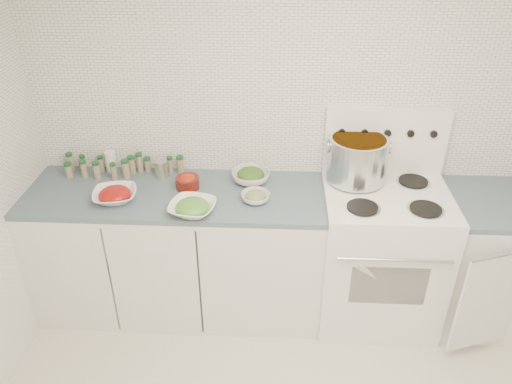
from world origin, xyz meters
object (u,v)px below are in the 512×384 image
stock_pot (357,157)px  bowl_snowpea (192,207)px  bowl_tomato (115,195)px  stove (379,251)px

stock_pot → bowl_snowpea: size_ratio=1.24×
stock_pot → bowl_tomato: stock_pot is taller
stock_pot → bowl_snowpea: 1.05m
stove → stock_pot: size_ratio=3.56×
stove → stock_pot: (-0.18, 0.15, 0.60)m
stock_pot → bowl_snowpea: (-0.97, -0.37, -0.16)m
stove → bowl_tomato: stove is taller
stock_pot → bowl_tomato: (-1.46, -0.25, -0.16)m
stove → stock_pot: 0.65m
stock_pot → bowl_tomato: bearing=-170.1°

